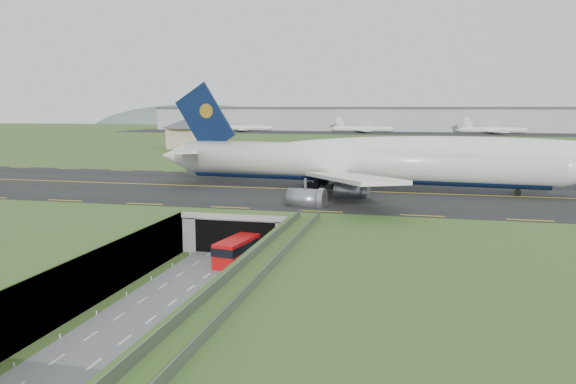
# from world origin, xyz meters

# --- Properties ---
(ground) EXTENTS (900.00, 900.00, 0.00)m
(ground) POSITION_xyz_m (0.00, 0.00, 0.00)
(ground) COLOR #315622
(ground) RESTS_ON ground
(airfield_deck) EXTENTS (800.00, 800.00, 6.00)m
(airfield_deck) POSITION_xyz_m (0.00, 0.00, 3.00)
(airfield_deck) COLOR gray
(airfield_deck) RESTS_ON ground
(trench_road) EXTENTS (12.00, 75.00, 0.20)m
(trench_road) POSITION_xyz_m (0.00, -7.50, 0.10)
(trench_road) COLOR slate
(trench_road) RESTS_ON ground
(taxiway) EXTENTS (800.00, 44.00, 0.18)m
(taxiway) POSITION_xyz_m (0.00, 33.00, 6.09)
(taxiway) COLOR black
(taxiway) RESTS_ON airfield_deck
(tunnel_portal) EXTENTS (17.00, 22.30, 6.00)m
(tunnel_portal) POSITION_xyz_m (0.00, 16.71, 3.33)
(tunnel_portal) COLOR gray
(tunnel_portal) RESTS_ON ground
(guideway) EXTENTS (3.00, 53.00, 7.05)m
(guideway) POSITION_xyz_m (11.00, -19.11, 5.32)
(guideway) COLOR #A8A8A3
(guideway) RESTS_ON ground
(jumbo_jet) EXTENTS (97.30, 61.91, 20.55)m
(jumbo_jet) POSITION_xyz_m (21.31, 35.55, 11.54)
(jumbo_jet) COLOR silver
(jumbo_jet) RESTS_ON ground
(shuttle_tram) EXTENTS (4.45, 8.83, 3.42)m
(shuttle_tram) POSITION_xyz_m (1.84, 3.47, 1.87)
(shuttle_tram) COLOR red
(shuttle_tram) RESTS_ON ground
(service_building) EXTENTS (22.89, 22.89, 11.36)m
(service_building) POSITION_xyz_m (-57.49, 128.15, 12.73)
(service_building) COLOR #BFAB8A
(service_building) RESTS_ON ground
(cargo_terminal) EXTENTS (320.00, 67.00, 15.60)m
(cargo_terminal) POSITION_xyz_m (-0.08, 299.41, 13.96)
(cargo_terminal) COLOR #B2B2B2
(cargo_terminal) RESTS_ON ground
(distant_hills) EXTENTS (700.00, 91.00, 60.00)m
(distant_hills) POSITION_xyz_m (64.38, 430.00, -4.00)
(distant_hills) COLOR #51615C
(distant_hills) RESTS_ON ground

